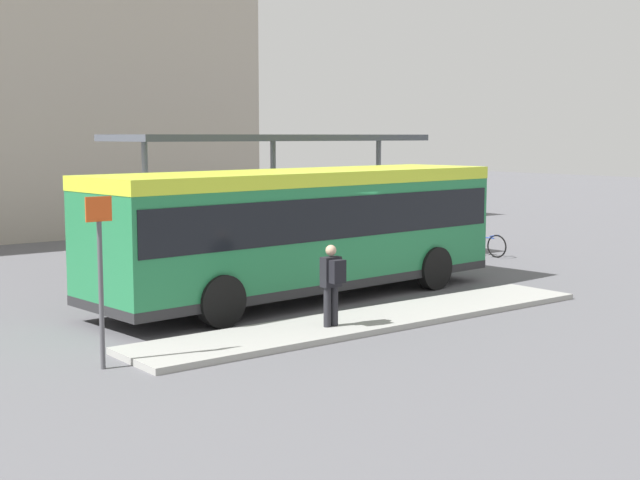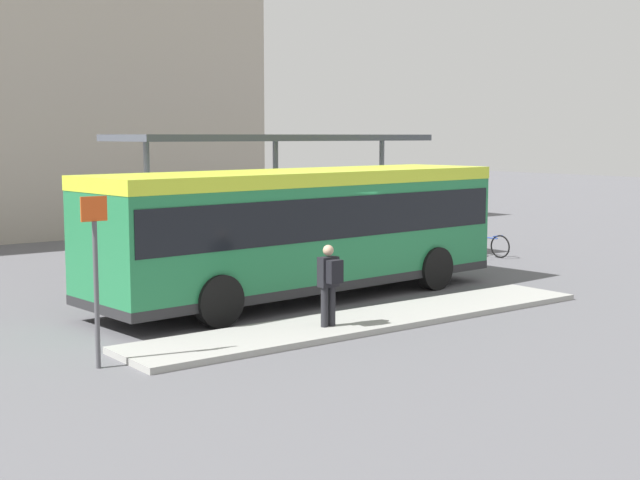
{
  "view_description": "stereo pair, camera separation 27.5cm",
  "coord_description": "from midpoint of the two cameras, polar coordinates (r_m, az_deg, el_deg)",
  "views": [
    {
      "loc": [
        -12.21,
        -16.21,
        3.76
      ],
      "look_at": [
        0.52,
        0.0,
        1.34
      ],
      "focal_mm": 50.0,
      "sensor_mm": 36.0,
      "label": 1
    },
    {
      "loc": [
        -11.99,
        -16.38,
        3.76
      ],
      "look_at": [
        0.52,
        0.0,
        1.34
      ],
      "focal_mm": 50.0,
      "sensor_mm": 36.0,
      "label": 2
    }
  ],
  "objects": [
    {
      "name": "pedestrian_waiting",
      "position": [
        16.96,
        1.08,
        -2.58
      ],
      "size": [
        0.39,
        0.4,
        1.57
      ],
      "rotation": [
        0.0,
        0.0,
        1.56
      ],
      "color": "#232328",
      "rests_on": "curb_island"
    },
    {
      "name": "bicycle_blue",
      "position": [
        28.31,
        10.94,
        -0.3
      ],
      "size": [
        0.48,
        1.69,
        0.73
      ],
      "rotation": [
        0.0,
        0.0,
        -1.48
      ],
      "color": "black",
      "rests_on": "ground_plane"
    },
    {
      "name": "bicycle_white",
      "position": [
        28.6,
        9.24,
        -0.2
      ],
      "size": [
        0.48,
        1.67,
        0.72
      ],
      "rotation": [
        0.0,
        0.0,
        -1.67
      ],
      "color": "black",
      "rests_on": "ground_plane"
    },
    {
      "name": "curb_island",
      "position": [
        18.06,
        3.74,
        -5.13
      ],
      "size": [
        10.72,
        1.8,
        0.12
      ],
      "color": "#9E9E99",
      "rests_on": "ground_plane"
    },
    {
      "name": "platform_sign",
      "position": [
        14.71,
        -13.64,
        -2.09
      ],
      "size": [
        0.44,
        0.08,
        2.8
      ],
      "color": "#4C4C51",
      "rests_on": "ground_plane"
    },
    {
      "name": "station_shelter",
      "position": [
        25.77,
        -2.57,
        6.34
      ],
      "size": [
        9.59,
        2.96,
        3.79
      ],
      "color": "#4C515B",
      "rests_on": "ground_plane"
    },
    {
      "name": "ground_plane",
      "position": [
        20.64,
        -0.77,
        -3.79
      ],
      "size": [
        120.0,
        120.0,
        0.0
      ],
      "primitive_type": "plane",
      "color": "#5B5B60"
    },
    {
      "name": "city_bus",
      "position": [
        20.4,
        -0.75,
        1.03
      ],
      "size": [
        10.59,
        3.4,
        2.97
      ],
      "rotation": [
        0.0,
        0.0,
        0.08
      ],
      "color": "#237A47",
      "rests_on": "ground_plane"
    },
    {
      "name": "potted_planter_near_shelter",
      "position": [
        25.81,
        7.0,
        -0.22
      ],
      "size": [
        0.73,
        0.73,
        1.27
      ],
      "color": "slate",
      "rests_on": "ground_plane"
    }
  ]
}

